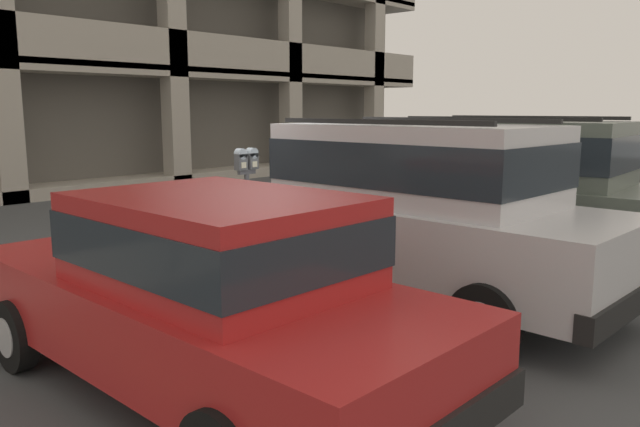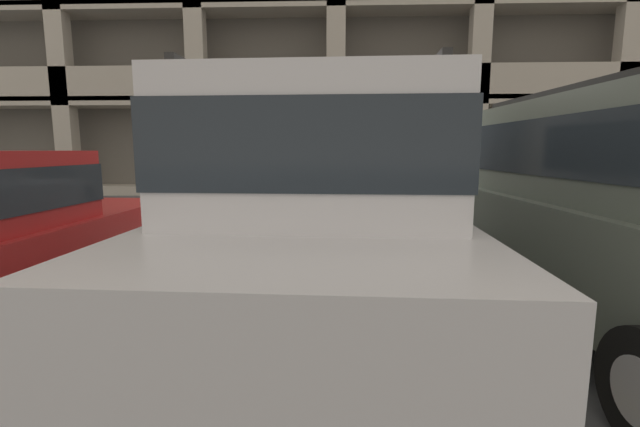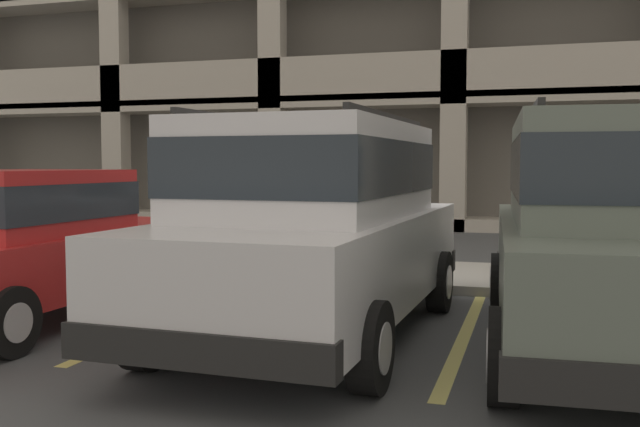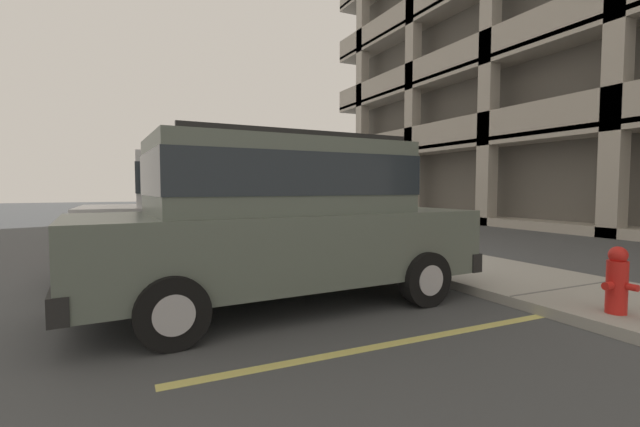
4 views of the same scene
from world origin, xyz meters
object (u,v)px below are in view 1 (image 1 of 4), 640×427
dark_hatchback (511,184)px  fire_hydrant (423,194)px  silver_suv (412,205)px  red_sedan (204,288)px  parking_meter_near (247,176)px

dark_hatchback → fire_hydrant: dark_hatchback is taller
silver_suv → red_sedan: size_ratio=1.07×
silver_suv → red_sedan: bearing=-175.1°
red_sedan → dark_hatchback: (5.57, 0.19, 0.27)m
red_sedan → parking_meter_near: bearing=45.0°
red_sedan → dark_hatchback: bearing=3.2°
silver_suv → parking_meter_near: silver_suv is taller
silver_suv → dark_hatchback: size_ratio=0.99×
silver_suv → red_sedan: 3.02m
dark_hatchback → fire_hydrant: 3.68m
red_sedan → fire_hydrant: size_ratio=6.45×
red_sedan → fire_hydrant: (7.80, 3.05, -0.36)m
silver_suv → fire_hydrant: 5.64m
silver_suv → dark_hatchback: 2.57m
parking_meter_near → fire_hydrant: (4.92, 0.30, -0.77)m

